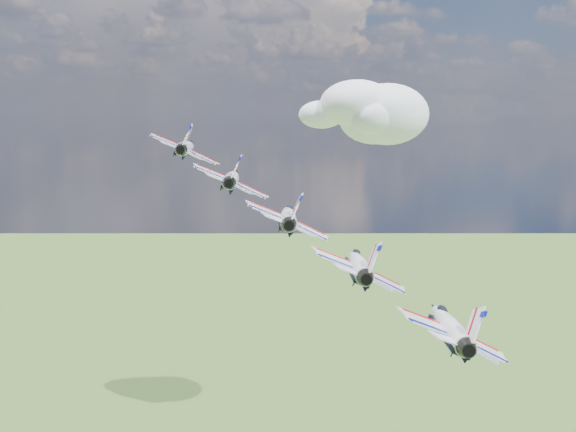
# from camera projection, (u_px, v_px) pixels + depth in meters

# --- Properties ---
(cloud_far) EXTENTS (54.92, 43.15, 21.57)m
(cloud_far) POSITION_uv_depth(u_px,v_px,m) (358.00, 112.00, 318.24)
(cloud_far) COLOR white
(jet_0) EXTENTS (11.88, 15.28, 7.91)m
(jet_0) POSITION_uv_depth(u_px,v_px,m) (187.00, 147.00, 102.04)
(jet_0) COLOR silver
(jet_1) EXTENTS (11.88, 15.28, 7.91)m
(jet_1) POSITION_uv_depth(u_px,v_px,m) (232.00, 178.00, 92.63)
(jet_1) COLOR silver
(jet_2) EXTENTS (11.88, 15.28, 7.91)m
(jet_2) POSITION_uv_depth(u_px,v_px,m) (288.00, 216.00, 83.22)
(jet_2) COLOR white
(jet_3) EXTENTS (11.88, 15.28, 7.91)m
(jet_3) POSITION_uv_depth(u_px,v_px,m) (358.00, 264.00, 73.81)
(jet_3) COLOR silver
(jet_4) EXTENTS (11.88, 15.28, 7.91)m
(jet_4) POSITION_uv_depth(u_px,v_px,m) (448.00, 325.00, 64.40)
(jet_4) COLOR white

